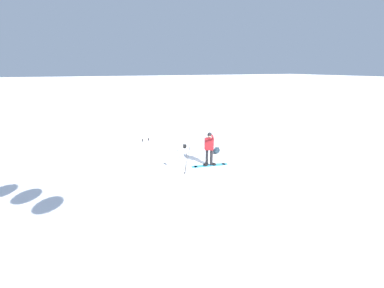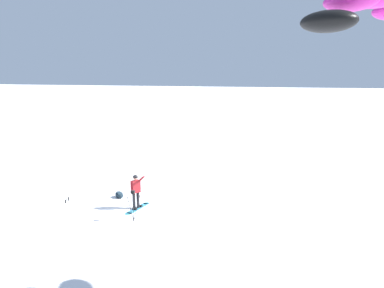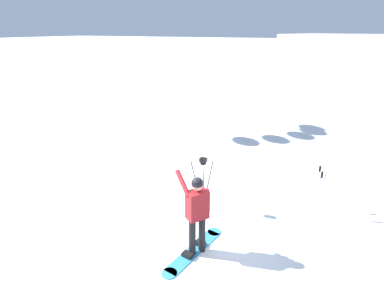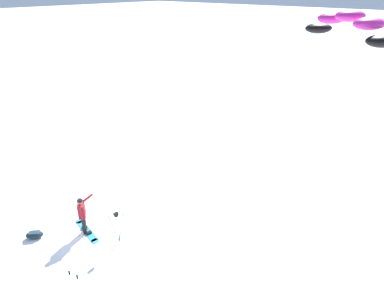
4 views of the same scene
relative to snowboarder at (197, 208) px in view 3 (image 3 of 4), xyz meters
name	(u,v)px [view 3 (image 3 of 4)]	position (x,y,z in m)	size (l,w,h in m)	color
ground_plane	(191,246)	(0.11, 0.18, -1.00)	(300.00, 300.00, 0.00)	white
snowboarder	(197,208)	(0.00, 0.00, 0.00)	(0.48, 0.76, 1.68)	black
snowboard	(194,250)	(-0.01, 0.06, -0.98)	(1.82, 0.56, 0.10)	teal
camera_tripod	(203,173)	(1.49, 0.55, -0.02)	(0.66, 0.52, 1.39)	#262628
ski_poles	(319,184)	(2.60, -1.97, -0.24)	(0.40, 0.28, 1.15)	gray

